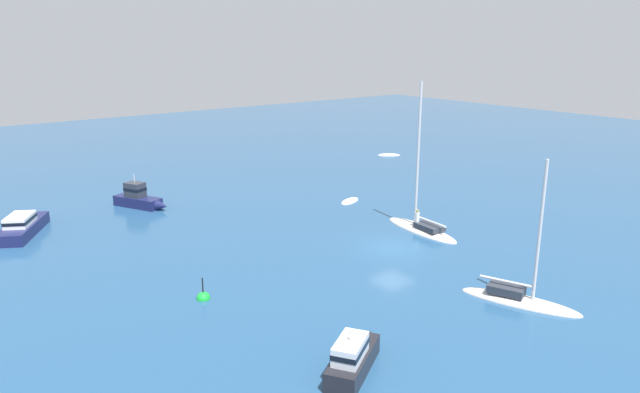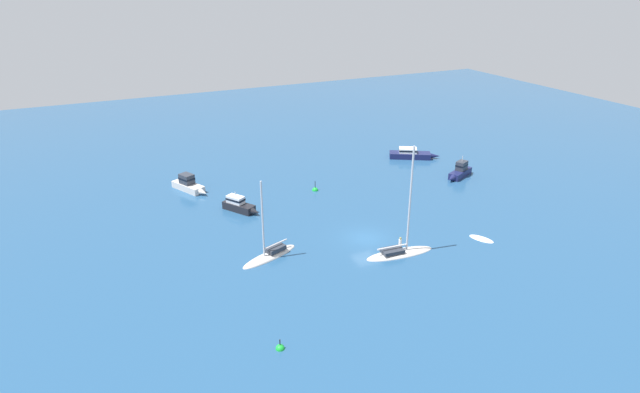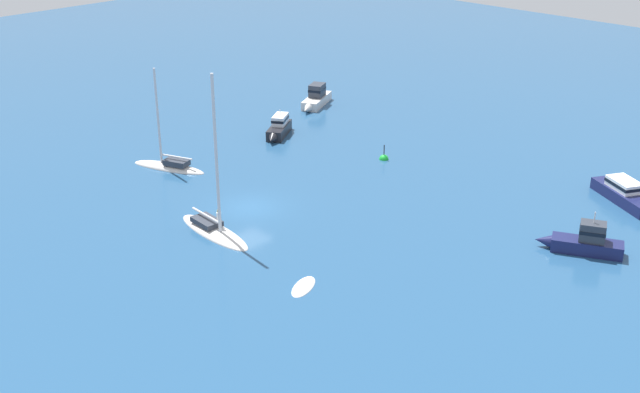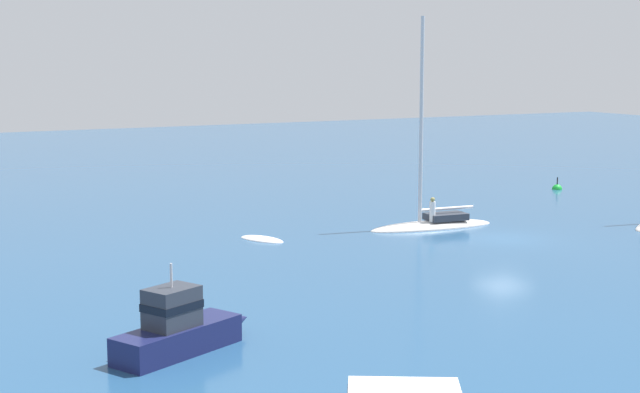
% 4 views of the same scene
% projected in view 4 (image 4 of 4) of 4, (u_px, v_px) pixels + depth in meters
% --- Properties ---
extents(ground_plane, '(160.00, 160.00, 0.00)m').
position_uv_depth(ground_plane, '(504.00, 239.00, 48.28)').
color(ground_plane, navy).
extents(ketch, '(7.31, 2.44, 11.44)m').
position_uv_depth(ketch, '(433.00, 222.00, 51.47)').
color(ketch, silver).
rests_on(ketch, ground).
extents(skiff, '(2.12, 2.87, 0.34)m').
position_uv_depth(skiff, '(262.00, 240.00, 48.02)').
color(skiff, white).
rests_on(skiff, ground).
extents(motor_cruiser_1, '(5.40, 3.37, 2.88)m').
position_uv_depth(motor_cruiser_1, '(182.00, 328.00, 29.85)').
color(motor_cruiser_1, '#191E4C').
rests_on(motor_cruiser_1, ground).
extents(mooring_buoy, '(0.68, 0.68, 1.17)m').
position_uv_depth(mooring_buoy, '(557.00, 189.00, 65.95)').
color(mooring_buoy, green).
rests_on(mooring_buoy, ground).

